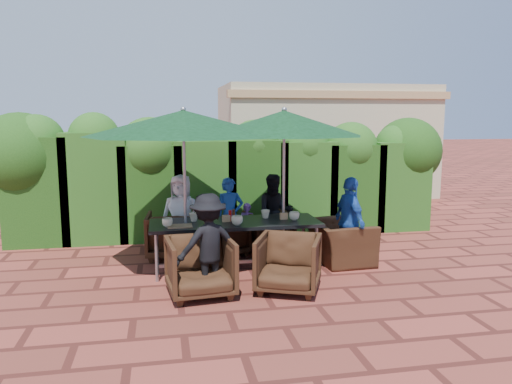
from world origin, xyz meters
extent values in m
plane|color=brown|center=(0.00, 0.00, 0.00)|extent=(80.00, 80.00, 0.00)
cube|color=black|center=(-0.23, -0.01, 0.72)|extent=(2.55, 0.90, 0.05)
cube|color=gray|center=(-0.23, -0.01, 0.12)|extent=(2.35, 0.05, 0.05)
cylinder|color=gray|center=(-1.40, -0.36, 0.35)|extent=(0.05, 0.05, 0.70)
cylinder|color=gray|center=(-1.40, 0.34, 0.35)|extent=(0.05, 0.05, 0.70)
cylinder|color=gray|center=(0.94, -0.36, 0.35)|extent=(0.05, 0.05, 0.70)
cylinder|color=gray|center=(0.94, 0.34, 0.35)|extent=(0.05, 0.05, 0.70)
cylinder|color=gray|center=(-0.97, 0.04, 0.01)|extent=(0.44, 0.44, 0.03)
cylinder|color=gray|center=(-0.97, 0.04, 1.20)|extent=(0.04, 0.04, 2.40)
cone|color=black|center=(-0.97, 0.04, 2.22)|extent=(2.90, 2.90, 0.38)
sphere|color=gray|center=(-0.97, 0.04, 2.42)|extent=(0.08, 0.08, 0.08)
cylinder|color=gray|center=(0.54, 0.05, 0.01)|extent=(0.44, 0.44, 0.03)
cylinder|color=gray|center=(0.54, 0.05, 1.20)|extent=(0.04, 0.04, 2.40)
cone|color=black|center=(0.54, 0.05, 2.22)|extent=(2.45, 2.45, 0.38)
sphere|color=gray|center=(0.54, 0.05, 2.42)|extent=(0.08, 0.08, 0.08)
imported|color=black|center=(-1.17, 0.87, 0.41)|extent=(0.86, 0.81, 0.83)
imported|color=black|center=(-0.30, 0.83, 0.35)|extent=(0.87, 0.85, 0.70)
imported|color=black|center=(0.51, 1.02, 0.38)|extent=(0.85, 0.82, 0.76)
imported|color=black|center=(-0.84, -1.04, 0.43)|extent=(0.91, 0.86, 0.85)
imported|color=black|center=(0.33, -1.08, 0.42)|extent=(1.04, 1.02, 0.83)
imported|color=black|center=(1.48, 0.05, 0.44)|extent=(0.71, 1.05, 0.89)
imported|color=silver|center=(-1.00, 0.89, 0.69)|extent=(0.77, 0.59, 1.38)
imported|color=#1E4CA7|center=(-0.18, 0.95, 0.65)|extent=(0.50, 0.43, 1.30)
imported|color=black|center=(0.62, 0.99, 0.67)|extent=(0.66, 0.42, 1.33)
imported|color=black|center=(-0.73, -1.00, 0.67)|extent=(0.93, 0.62, 1.34)
imported|color=#1E4CA7|center=(1.57, -0.10, 0.70)|extent=(0.51, 0.86, 1.40)
imported|color=#D04987|center=(-0.72, 1.01, 0.40)|extent=(0.32, 0.28, 0.80)
imported|color=#7F489D|center=(0.13, 1.01, 0.42)|extent=(0.37, 0.34, 0.84)
imported|color=green|center=(1.46, 4.19, 0.84)|extent=(1.66, 1.17, 1.68)
imported|color=#D04987|center=(2.32, 4.43, 0.84)|extent=(0.81, 0.50, 1.69)
imported|color=gray|center=(3.11, 4.40, 0.77)|extent=(1.03, 0.55, 1.54)
imported|color=beige|center=(-1.24, -0.19, 0.81)|extent=(0.16, 0.16, 0.12)
imported|color=beige|center=(-0.84, 0.12, 0.82)|extent=(0.14, 0.14, 0.14)
imported|color=beige|center=(-0.24, -0.26, 0.82)|extent=(0.17, 0.17, 0.14)
imported|color=beige|center=(0.27, 0.15, 0.81)|extent=(0.14, 0.14, 0.13)
imported|color=beige|center=(0.67, -0.08, 0.81)|extent=(0.16, 0.16, 0.13)
cylinder|color=#B20C0A|center=(-0.30, 0.01, 0.83)|extent=(0.04, 0.04, 0.17)
cylinder|color=#4C230C|center=(-0.24, 0.08, 0.83)|extent=(0.04, 0.04, 0.17)
cube|color=#916946|center=(-1.06, -0.22, 0.76)|extent=(0.35, 0.25, 0.02)
cube|color=tan|center=(-0.36, -0.01, 0.80)|extent=(0.12, 0.06, 0.10)
cube|color=tan|center=(0.53, 0.01, 0.80)|extent=(0.12, 0.06, 0.10)
cube|color=#173A10|center=(-3.50, 2.30, 0.98)|extent=(1.15, 0.95, 1.96)
sphere|color=#173A10|center=(-3.50, 2.30, 1.86)|extent=(1.00, 1.00, 1.00)
cube|color=#173A10|center=(-2.50, 2.30, 1.02)|extent=(1.15, 0.95, 2.03)
sphere|color=#173A10|center=(-2.50, 2.30, 1.93)|extent=(0.94, 0.94, 0.94)
cube|color=#173A10|center=(-1.50, 2.30, 0.90)|extent=(1.15, 0.95, 1.79)
sphere|color=#173A10|center=(-1.50, 2.30, 1.69)|extent=(1.24, 1.24, 1.24)
cube|color=#173A10|center=(-0.50, 2.30, 0.93)|extent=(1.15, 0.95, 1.87)
sphere|color=#173A10|center=(-0.50, 2.30, 1.77)|extent=(0.93, 0.93, 0.93)
cube|color=#173A10|center=(0.50, 2.30, 0.94)|extent=(1.15, 0.95, 1.87)
sphere|color=#173A10|center=(0.50, 2.30, 1.77)|extent=(0.98, 0.98, 0.98)
cube|color=#173A10|center=(1.50, 2.30, 0.92)|extent=(1.15, 0.95, 1.83)
sphere|color=#173A10|center=(1.50, 2.30, 1.73)|extent=(1.01, 1.01, 1.01)
cube|color=#173A10|center=(2.50, 2.30, 0.88)|extent=(1.15, 0.95, 1.77)
sphere|color=#173A10|center=(2.50, 2.30, 1.67)|extent=(1.10, 1.10, 1.10)
cube|color=#173A10|center=(3.50, 2.30, 0.90)|extent=(1.15, 0.95, 1.80)
sphere|color=#173A10|center=(3.50, 2.30, 1.70)|extent=(0.91, 0.91, 0.91)
sphere|color=#173A10|center=(-3.80, 2.40, 1.60)|extent=(1.60, 1.60, 1.60)
sphere|color=#173A10|center=(3.80, 2.40, 1.60)|extent=(1.40, 1.40, 1.40)
cube|color=#B9AE89|center=(3.50, 7.00, 1.60)|extent=(6.00, 3.00, 3.20)
cube|color=tan|center=(3.50, 5.55, 2.90)|extent=(6.20, 0.25, 0.20)
camera|label=1|loc=(-1.30, -7.31, 2.31)|focal=35.00mm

